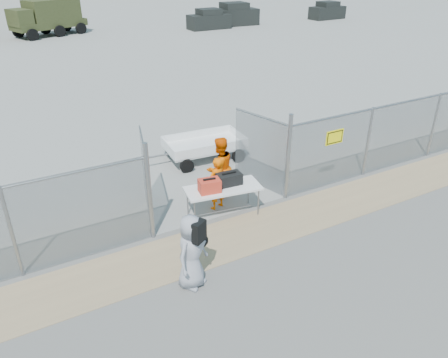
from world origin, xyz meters
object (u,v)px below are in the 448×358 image
visitor (192,252)px  utility_trailer (204,147)px  security_worker_right (220,168)px  security_worker_left (217,184)px  folding_table (223,201)px

visitor → utility_trailer: (3.06, 5.53, -0.43)m
visitor → security_worker_right: bearing=22.8°
security_worker_left → visitor: size_ratio=0.90×
utility_trailer → security_worker_left: bearing=-107.0°
visitor → utility_trailer: 6.34m
security_worker_right → security_worker_left: bearing=40.9°
folding_table → security_worker_right: size_ratio=1.09×
security_worker_left → utility_trailer: security_worker_left is taller
security_worker_right → utility_trailer: bearing=-120.8°
folding_table → security_worker_right: security_worker_right is taller
security_worker_left → utility_trailer: bearing=-129.0°
visitor → folding_table: bearing=17.9°
utility_trailer → folding_table: bearing=-105.2°
security_worker_right → visitor: 3.79m
security_worker_right → utility_trailer: 2.67m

